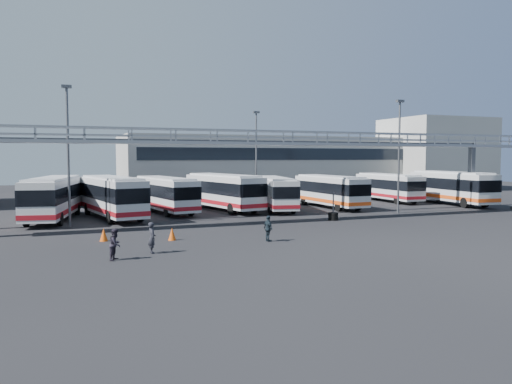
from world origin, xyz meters
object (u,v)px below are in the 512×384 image
object	(u,v)px
light_pole_mid	(399,150)
bus_2	(112,195)
cone_left	(104,235)
tire_stack	(333,216)
bus_6	(330,190)
pedestrian_b	(115,244)
light_pole_left	(68,148)
bus_5	(274,192)
light_pole_back	(256,151)
bus_3	(165,193)
bus_4	(223,190)
cone_right	(172,234)
pedestrian_d	(268,229)
bus_9	(451,186)
pedestrian_a	(152,238)
bus_1	(54,196)

from	to	relation	value
light_pole_mid	bus_2	bearing A→B (deg)	167.72
cone_left	tire_stack	bearing A→B (deg)	11.61
bus_2	bus_6	xyz separation A→B (m)	(21.24, 1.11, -0.13)
pedestrian_b	light_pole_left	bearing A→B (deg)	38.57
bus_5	pedestrian_b	world-z (taller)	bus_5
light_pole_back	bus_3	world-z (taller)	light_pole_back
light_pole_mid	bus_6	bearing A→B (deg)	117.67
bus_4	pedestrian_b	distance (m)	23.41
light_pole_back	bus_2	bearing A→B (deg)	-149.92
bus_3	cone_right	xyz separation A→B (m)	(-2.55, -15.27, -1.41)
pedestrian_b	bus_5	bearing A→B (deg)	-11.46
cone_left	cone_right	world-z (taller)	cone_left
pedestrian_d	tire_stack	world-z (taller)	tire_stack
bus_9	pedestrian_b	world-z (taller)	bus_9
bus_6	tire_stack	xyz separation A→B (m)	(-4.80, -8.97, -1.39)
light_pole_back	bus_3	bearing A→B (deg)	-148.84
pedestrian_d	light_pole_mid	bearing A→B (deg)	-66.43
pedestrian_a	tire_stack	size ratio (longest dim) A/B	0.73
pedestrian_a	bus_1	bearing A→B (deg)	14.05
cone_left	bus_2	bearing A→B (deg)	82.30
light_pole_mid	bus_6	size ratio (longest dim) A/B	0.96
cone_right	tire_stack	xyz separation A→B (m)	(14.08, 4.86, 0.00)
bus_1	bus_9	world-z (taller)	bus_9
bus_3	bus_4	size ratio (longest dim) A/B	0.94
bus_9	tire_stack	size ratio (longest dim) A/B	5.18
bus_5	bus_6	xyz separation A→B (m)	(6.12, 0.08, 0.03)
bus_3	cone_right	size ratio (longest dim) A/B	14.33
pedestrian_a	pedestrian_d	size ratio (longest dim) A/B	1.05
tire_stack	pedestrian_a	bearing A→B (deg)	-151.67
cone_right	bus_3	bearing A→B (deg)	80.52
light_pole_back	pedestrian_a	xyz separation A→B (m)	(-16.12, -26.08, -4.90)
bus_6	cone_right	distance (m)	23.45
bus_9	pedestrian_b	bearing A→B (deg)	-149.58
pedestrian_b	pedestrian_a	bearing A→B (deg)	-30.99
cone_right	bus_5	bearing A→B (deg)	47.12
light_pole_left	tire_stack	xyz separation A→B (m)	(19.80, -3.50, -5.34)
cone_left	bus_9	bearing A→B (deg)	16.62
pedestrian_d	light_pole_left	bearing A→B (deg)	38.50
bus_1	cone_left	distance (m)	12.35
light_pole_back	bus_9	bearing A→B (deg)	-28.92
light_pole_left	tire_stack	bearing A→B (deg)	-10.02
pedestrian_b	cone_left	xyz separation A→B (m)	(-0.11, 5.96, -0.39)
bus_5	cone_left	distance (m)	20.95
bus_2	cone_left	distance (m)	11.77
light_pole_mid	bus_5	xyz separation A→B (m)	(-9.51, 6.39, -3.98)
bus_3	bus_5	size ratio (longest dim) A/B	1.03
pedestrian_d	cone_right	size ratio (longest dim) A/B	2.05
light_pole_mid	tire_stack	distance (m)	10.10
cone_right	light_pole_back	bearing A→B (deg)	57.44
bus_3	tire_stack	xyz separation A→B (m)	(11.53, -10.41, -1.41)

